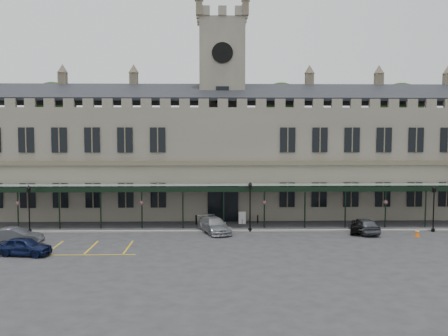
{
  "coord_description": "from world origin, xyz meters",
  "views": [
    {
      "loc": [
        -1.12,
        -41.23,
        9.3
      ],
      "look_at": [
        0.0,
        6.0,
        6.0
      ],
      "focal_mm": 40.0,
      "sensor_mm": 36.0,
      "label": 1
    }
  ],
  "objects_px": {
    "lamp_post_right": "(434,204)",
    "car_taxi": "(214,225)",
    "sign_board": "(242,218)",
    "car_van": "(362,225)",
    "lamp_post_mid": "(250,202)",
    "car_left_a": "(24,246)",
    "station_building": "(222,158)",
    "traffic_cone": "(417,232)",
    "lamp_post_left": "(29,204)",
    "clock_tower": "(222,100)",
    "car_right_a": "(364,226)",
    "car_left_b": "(15,237)"
  },
  "relations": [
    {
      "from": "station_building",
      "to": "sign_board",
      "type": "height_order",
      "value": "station_building"
    },
    {
      "from": "lamp_post_mid",
      "to": "car_left_a",
      "type": "height_order",
      "value": "lamp_post_mid"
    },
    {
      "from": "sign_board",
      "to": "car_right_a",
      "type": "xyz_separation_m",
      "value": [
        11.05,
        -5.09,
        0.11
      ]
    },
    {
      "from": "station_building",
      "to": "lamp_post_mid",
      "type": "height_order",
      "value": "station_building"
    },
    {
      "from": "car_taxi",
      "to": "car_van",
      "type": "xyz_separation_m",
      "value": [
        13.94,
        -0.01,
        -0.07
      ]
    },
    {
      "from": "clock_tower",
      "to": "car_taxi",
      "type": "xyz_separation_m",
      "value": [
        -0.94,
        -11.2,
        -12.39
      ]
    },
    {
      "from": "car_left_a",
      "to": "car_van",
      "type": "height_order",
      "value": "car_left_a"
    },
    {
      "from": "car_left_b",
      "to": "car_van",
      "type": "xyz_separation_m",
      "value": [
        30.5,
        4.82,
        -0.09
      ]
    },
    {
      "from": "car_van",
      "to": "traffic_cone",
      "type": "bearing_deg",
      "value": 171.68
    },
    {
      "from": "traffic_cone",
      "to": "car_van",
      "type": "relative_size",
      "value": 0.16
    },
    {
      "from": "station_building",
      "to": "car_left_a",
      "type": "bearing_deg",
      "value": -128.54
    },
    {
      "from": "clock_tower",
      "to": "lamp_post_mid",
      "type": "bearing_deg",
      "value": -76.88
    },
    {
      "from": "clock_tower",
      "to": "station_building",
      "type": "bearing_deg",
      "value": -90.0
    },
    {
      "from": "lamp_post_left",
      "to": "car_taxi",
      "type": "bearing_deg",
      "value": -2.15
    },
    {
      "from": "car_taxi",
      "to": "lamp_post_right",
      "type": "bearing_deg",
      "value": -20.16
    },
    {
      "from": "car_right_a",
      "to": "car_van",
      "type": "bearing_deg",
      "value": -95.74
    },
    {
      "from": "clock_tower",
      "to": "car_van",
      "type": "bearing_deg",
      "value": -40.77
    },
    {
      "from": "car_left_a",
      "to": "car_right_a",
      "type": "distance_m",
      "value": 29.48
    },
    {
      "from": "lamp_post_mid",
      "to": "sign_board",
      "type": "relative_size",
      "value": 3.73
    },
    {
      "from": "clock_tower",
      "to": "lamp_post_right",
      "type": "distance_m",
      "value": 24.98
    },
    {
      "from": "lamp_post_right",
      "to": "car_taxi",
      "type": "bearing_deg",
      "value": -179.71
    },
    {
      "from": "sign_board",
      "to": "lamp_post_right",
      "type": "bearing_deg",
      "value": -22.5
    },
    {
      "from": "lamp_post_left",
      "to": "car_taxi",
      "type": "relative_size",
      "value": 0.9
    },
    {
      "from": "station_building",
      "to": "car_right_a",
      "type": "height_order",
      "value": "station_building"
    },
    {
      "from": "clock_tower",
      "to": "lamp_post_mid",
      "type": "relative_size",
      "value": 5.24
    },
    {
      "from": "clock_tower",
      "to": "lamp_post_right",
      "type": "relative_size",
      "value": 5.61
    },
    {
      "from": "car_left_b",
      "to": "car_taxi",
      "type": "distance_m",
      "value": 17.25
    },
    {
      "from": "car_taxi",
      "to": "car_left_b",
      "type": "bearing_deg",
      "value": 175.8
    },
    {
      "from": "car_taxi",
      "to": "car_right_a",
      "type": "height_order",
      "value": "car_right_a"
    },
    {
      "from": "lamp_post_left",
      "to": "car_van",
      "type": "bearing_deg",
      "value": -1.21
    },
    {
      "from": "station_building",
      "to": "car_van",
      "type": "relative_size",
      "value": 12.88
    },
    {
      "from": "lamp_post_right",
      "to": "car_right_a",
      "type": "bearing_deg",
      "value": -174.81
    },
    {
      "from": "lamp_post_left",
      "to": "traffic_cone",
      "type": "height_order",
      "value": "lamp_post_left"
    },
    {
      "from": "car_left_b",
      "to": "car_taxi",
      "type": "xyz_separation_m",
      "value": [
        16.56,
        4.83,
        -0.02
      ]
    },
    {
      "from": "lamp_post_left",
      "to": "car_right_a",
      "type": "distance_m",
      "value": 31.36
    },
    {
      "from": "clock_tower",
      "to": "car_taxi",
      "type": "relative_size",
      "value": 4.99
    },
    {
      "from": "car_taxi",
      "to": "lamp_post_left",
      "type": "bearing_deg",
      "value": 157.4
    },
    {
      "from": "sign_board",
      "to": "car_van",
      "type": "bearing_deg",
      "value": -30.97
    },
    {
      "from": "clock_tower",
      "to": "car_left_a",
      "type": "height_order",
      "value": "clock_tower"
    },
    {
      "from": "lamp_post_mid",
      "to": "traffic_cone",
      "type": "relative_size",
      "value": 6.16
    },
    {
      "from": "station_building",
      "to": "car_van",
      "type": "height_order",
      "value": "station_building"
    },
    {
      "from": "station_building",
      "to": "sign_board",
      "type": "distance_m",
      "value": 8.98
    },
    {
      "from": "traffic_cone",
      "to": "car_van",
      "type": "xyz_separation_m",
      "value": [
        -4.38,
        2.01,
        0.27
      ]
    },
    {
      "from": "car_left_a",
      "to": "car_left_b",
      "type": "height_order",
      "value": "car_left_b"
    },
    {
      "from": "traffic_cone",
      "to": "car_taxi",
      "type": "relative_size",
      "value": 0.15
    },
    {
      "from": "sign_board",
      "to": "lamp_post_left",
      "type": "bearing_deg",
      "value": -177.38
    },
    {
      "from": "car_van",
      "to": "car_left_a",
      "type": "bearing_deg",
      "value": 32.53
    },
    {
      "from": "lamp_post_mid",
      "to": "car_left_a",
      "type": "xyz_separation_m",
      "value": [
        -17.89,
        -8.93,
        -2.1
      ]
    },
    {
      "from": "sign_board",
      "to": "car_taxi",
      "type": "bearing_deg",
      "value": -130.6
    },
    {
      "from": "car_right_a",
      "to": "car_taxi",
      "type": "bearing_deg",
      "value": -7.83
    }
  ]
}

